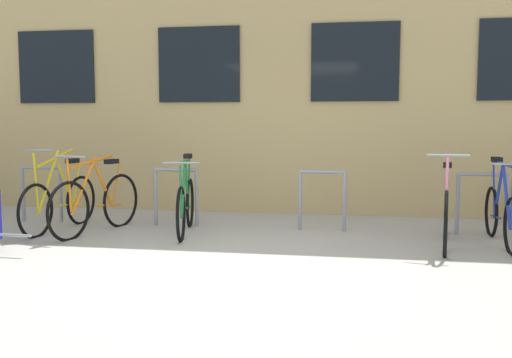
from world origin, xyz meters
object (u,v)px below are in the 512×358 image
(bicycle_green, at_px, (186,204))
(bicycle_orange, at_px, (96,202))
(bicycle_pink, at_px, (446,212))
(bicycle_yellow, at_px, (60,201))
(bicycle_blue, at_px, (501,213))

(bicycle_green, relative_size, bicycle_orange, 0.96)
(bicycle_green, distance_m, bicycle_orange, 1.16)
(bicycle_pink, bearing_deg, bicycle_yellow, 178.30)
(bicycle_pink, height_order, bicycle_yellow, bicycle_yellow)
(bicycle_pink, xyz_separation_m, bicycle_blue, (0.65, 0.20, -0.03))
(bicycle_green, distance_m, bicycle_blue, 3.84)
(bicycle_orange, bearing_deg, bicycle_blue, 1.66)
(bicycle_pink, distance_m, bicycle_yellow, 4.90)
(bicycle_blue, relative_size, bicycle_orange, 0.97)
(bicycle_green, relative_size, bicycle_blue, 0.99)
(bicycle_pink, relative_size, bicycle_orange, 1.04)
(bicycle_yellow, bearing_deg, bicycle_orange, -9.36)
(bicycle_blue, height_order, bicycle_orange, bicycle_orange)
(bicycle_green, height_order, bicycle_orange, bicycle_orange)
(bicycle_pink, xyz_separation_m, bicycle_orange, (-4.33, 0.05, -0.00))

